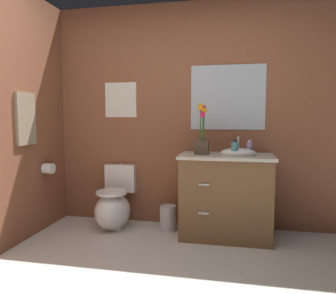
{
  "coord_description": "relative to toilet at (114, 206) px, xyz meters",
  "views": [
    {
      "loc": [
        0.59,
        -1.78,
        1.23
      ],
      "look_at": [
        -0.06,
        1.42,
        0.93
      ],
      "focal_mm": 33.85,
      "sensor_mm": 36.0,
      "label": 1
    }
  ],
  "objects": [
    {
      "name": "hanging_towel",
      "position": [
        -0.73,
        -0.47,
        0.98
      ],
      "size": [
        0.03,
        0.28,
        0.52
      ],
      "primitive_type": "cube",
      "color": "gray"
    },
    {
      "name": "flower_vase",
      "position": [
        0.98,
        -0.05,
        0.78
      ],
      "size": [
        0.14,
        0.14,
        0.52
      ],
      "color": "#4C3D2D",
      "rests_on": "vanity_cabinet"
    },
    {
      "name": "wall_back",
      "position": [
        0.89,
        0.3,
        1.01
      ],
      "size": [
        4.46,
        0.05,
        2.5
      ],
      "primitive_type": "cube",
      "color": "brown",
      "rests_on": "ground_plane"
    },
    {
      "name": "wall_poster",
      "position": [
        0.0,
        0.27,
        1.19
      ],
      "size": [
        0.38,
        0.01,
        0.4
      ],
      "primitive_type": "cube",
      "color": "silver"
    },
    {
      "name": "trash_bin",
      "position": [
        0.61,
        0.04,
        -0.11
      ],
      "size": [
        0.18,
        0.18,
        0.27
      ],
      "color": "#B7B7BC",
      "rests_on": "ground_plane"
    },
    {
      "name": "lotion_bottle",
      "position": [
        1.46,
        0.08,
        0.68
      ],
      "size": [
        0.06,
        0.06,
        0.14
      ],
      "color": "#B28CBF",
      "rests_on": "vanity_cabinet"
    },
    {
      "name": "toilet",
      "position": [
        0.0,
        0.0,
        0.0
      ],
      "size": [
        0.38,
        0.59,
        0.69
      ],
      "color": "white",
      "rests_on": "ground_plane"
    },
    {
      "name": "toilet_paper_roll",
      "position": [
        -0.67,
        -0.2,
        0.44
      ],
      "size": [
        0.11,
        0.11,
        0.11
      ],
      "primitive_type": "cylinder",
      "rotation": [
        0.0,
        1.57,
        0.0
      ],
      "color": "white"
    },
    {
      "name": "vanity_cabinet",
      "position": [
        1.23,
        -0.03,
        0.2
      ],
      "size": [
        0.94,
        0.56,
        1.04
      ],
      "color": "brown",
      "rests_on": "ground_plane"
    },
    {
      "name": "wall_mirror",
      "position": [
        1.23,
        0.27,
        1.21
      ],
      "size": [
        0.8,
        0.01,
        0.7
      ],
      "primitive_type": "cube",
      "color": "#B2BCC6"
    },
    {
      "name": "soap_bottle",
      "position": [
        1.31,
        -0.1,
        0.68
      ],
      "size": [
        0.07,
        0.07,
        0.16
      ],
      "color": "teal",
      "rests_on": "vanity_cabinet"
    }
  ]
}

